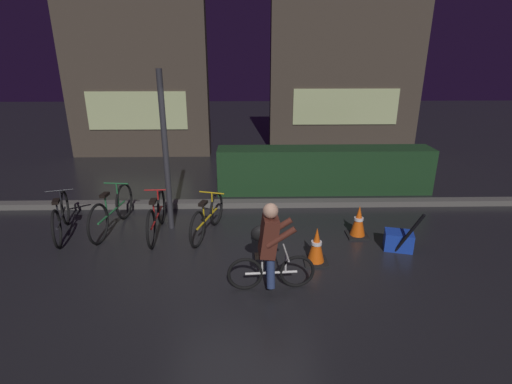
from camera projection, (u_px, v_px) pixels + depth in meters
name	position (u px, v px, depth m)	size (l,w,h in m)	color
ground_plane	(244.00, 260.00, 6.03)	(40.00, 40.00, 0.00)	black
sidewalk_curb	(245.00, 204.00, 8.08)	(12.00, 0.24, 0.12)	#56544F
hedge_row	(324.00, 170.00, 8.81)	(4.80, 0.70, 1.02)	#19381C
storefront_left	(136.00, 75.00, 11.24)	(4.14, 0.54, 4.82)	#42382D
storefront_right	(346.00, 71.00, 12.01)	(4.70, 0.54, 4.93)	#42382D
street_post	(166.00, 154.00, 6.65)	(0.10, 0.10, 2.79)	#2D2D33
parked_bike_leftmost	(61.00, 217.00, 6.75)	(0.55, 1.56, 0.74)	black
parked_bike_left_mid	(112.00, 211.00, 6.93)	(0.46, 1.73, 0.80)	black
parked_bike_center_left	(157.00, 216.00, 6.76)	(0.46, 1.61, 0.74)	black
parked_bike_center_right	(207.00, 218.00, 6.76)	(0.52, 1.48, 0.70)	black
traffic_cone_near	(316.00, 246.00, 5.87)	(0.36, 0.36, 0.58)	black
traffic_cone_far	(358.00, 222.00, 6.71)	(0.36, 0.36, 0.57)	black
blue_crate	(398.00, 241.00, 6.31)	(0.44, 0.32, 0.30)	#193DB7
cyclist	(269.00, 246.00, 5.12)	(1.19, 0.50, 1.25)	black
closed_umbrella	(409.00, 234.00, 6.00)	(0.05, 0.05, 0.85)	black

